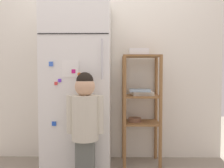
{
  "coord_description": "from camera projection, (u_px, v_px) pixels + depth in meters",
  "views": [
    {
      "loc": [
        0.12,
        -2.52,
        1.02
      ],
      "look_at": [
        0.07,
        0.02,
        0.89
      ],
      "focal_mm": 38.84,
      "sensor_mm": 36.0,
      "label": 1
    }
  ],
  "objects": [
    {
      "name": "pantry_shelf_unit",
      "position": [
        141.0,
        100.0,
        2.68
      ],
      "size": [
        0.41,
        0.33,
        1.2
      ],
      "color": "olive",
      "rests_on": "ground"
    },
    {
      "name": "kitchen_wall_back",
      "position": [
        106.0,
        62.0,
        2.86
      ],
      "size": [
        2.71,
        0.03,
        2.28
      ],
      "primitive_type": "cube",
      "color": "silver",
      "rests_on": "ground"
    },
    {
      "name": "fruit_bin",
      "position": [
        140.0,
        53.0,
        2.63
      ],
      "size": [
        0.21,
        0.19,
        0.07
      ],
      "color": "white",
      "rests_on": "pantry_shelf_unit"
    },
    {
      "name": "refrigerator",
      "position": [
        78.0,
        84.0,
        2.55
      ],
      "size": [
        0.67,
        0.62,
        1.78
      ],
      "color": "white",
      "rests_on": "ground"
    },
    {
      "name": "child_standing",
      "position": [
        85.0,
        117.0,
        2.15
      ],
      "size": [
        0.33,
        0.24,
        1.02
      ],
      "color": "#5F645E",
      "rests_on": "ground"
    },
    {
      "name": "ground_plane",
      "position": [
        105.0,
        168.0,
        2.57
      ],
      "size": [
        6.0,
        6.0,
        0.0
      ],
      "primitive_type": "plane",
      "color": "gray"
    }
  ]
}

